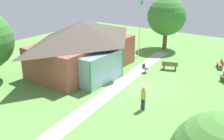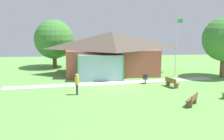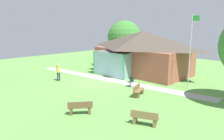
{
  "view_description": "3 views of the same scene",
  "coord_description": "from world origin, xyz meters",
  "px_view_note": "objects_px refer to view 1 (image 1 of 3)",
  "views": [
    {
      "loc": [
        -17.46,
        -9.5,
        8.76
      ],
      "look_at": [
        -0.74,
        2.42,
        1.15
      ],
      "focal_mm": 41.74,
      "sensor_mm": 36.0,
      "label": 1
    },
    {
      "loc": [
        -2.63,
        -23.13,
        5.93
      ],
      "look_at": [
        -0.2,
        1.3,
        1.37
      ],
      "focal_mm": 42.77,
      "sensor_mm": 36.0,
      "label": 2
    },
    {
      "loc": [
        15.14,
        -13.34,
        5.31
      ],
      "look_at": [
        -0.24,
        2.22,
        0.91
      ],
      "focal_mm": 35.51,
      "sensor_mm": 36.0,
      "label": 3
    }
  ],
  "objects_px": {
    "bench_lawn_far_right": "(220,64)",
    "tree_east_hedge": "(167,16)",
    "bench_mid_right": "(170,66)",
    "patio_chair_lawn_spare": "(145,69)",
    "visitor_strolling_lawn": "(143,96)",
    "pavilion": "(84,45)",
    "flagpole": "(140,27)"
  },
  "relations": [
    {
      "from": "bench_lawn_far_right",
      "to": "tree_east_hedge",
      "type": "bearing_deg",
      "value": 44.09
    },
    {
      "from": "bench_mid_right",
      "to": "patio_chair_lawn_spare",
      "type": "bearing_deg",
      "value": -147.91
    },
    {
      "from": "visitor_strolling_lawn",
      "to": "tree_east_hedge",
      "type": "height_order",
      "value": "tree_east_hedge"
    },
    {
      "from": "pavilion",
      "to": "tree_east_hedge",
      "type": "bearing_deg",
      "value": -14.83
    },
    {
      "from": "bench_mid_right",
      "to": "tree_east_hedge",
      "type": "xyz_separation_m",
      "value": [
        6.68,
        3.63,
        3.61
      ]
    },
    {
      "from": "tree_east_hedge",
      "to": "bench_mid_right",
      "type": "bearing_deg",
      "value": -151.47
    },
    {
      "from": "pavilion",
      "to": "flagpole",
      "type": "relative_size",
      "value": 1.74
    },
    {
      "from": "patio_chair_lawn_spare",
      "to": "tree_east_hedge",
      "type": "bearing_deg",
      "value": -161.97
    },
    {
      "from": "flagpole",
      "to": "patio_chair_lawn_spare",
      "type": "relative_size",
      "value": 7.27
    },
    {
      "from": "pavilion",
      "to": "bench_mid_right",
      "type": "bearing_deg",
      "value": -54.04
    },
    {
      "from": "bench_lawn_far_right",
      "to": "patio_chair_lawn_spare",
      "type": "distance_m",
      "value": 7.76
    },
    {
      "from": "tree_east_hedge",
      "to": "patio_chair_lawn_spare",
      "type": "bearing_deg",
      "value": -166.91
    },
    {
      "from": "flagpole",
      "to": "bench_mid_right",
      "type": "relative_size",
      "value": 4.01
    },
    {
      "from": "tree_east_hedge",
      "to": "visitor_strolling_lawn",
      "type": "bearing_deg",
      "value": -160.4
    },
    {
      "from": "patio_chair_lawn_spare",
      "to": "visitor_strolling_lawn",
      "type": "height_order",
      "value": "visitor_strolling_lawn"
    },
    {
      "from": "visitor_strolling_lawn",
      "to": "tree_east_hedge",
      "type": "bearing_deg",
      "value": 119.85
    },
    {
      "from": "bench_mid_right",
      "to": "bench_lawn_far_right",
      "type": "xyz_separation_m",
      "value": [
        3.44,
        -3.85,
        0.0
      ]
    },
    {
      "from": "flagpole",
      "to": "tree_east_hedge",
      "type": "height_order",
      "value": "tree_east_hedge"
    },
    {
      "from": "pavilion",
      "to": "patio_chair_lawn_spare",
      "type": "relative_size",
      "value": 12.64
    },
    {
      "from": "bench_lawn_far_right",
      "to": "visitor_strolling_lawn",
      "type": "xyz_separation_m",
      "value": [
        -11.9,
        2.09,
        0.62
      ]
    },
    {
      "from": "pavilion",
      "to": "tree_east_hedge",
      "type": "relative_size",
      "value": 1.72
    },
    {
      "from": "bench_lawn_far_right",
      "to": "visitor_strolling_lawn",
      "type": "relative_size",
      "value": 0.89
    },
    {
      "from": "flagpole",
      "to": "bench_lawn_far_right",
      "type": "relative_size",
      "value": 4.02
    },
    {
      "from": "flagpole",
      "to": "patio_chair_lawn_spare",
      "type": "xyz_separation_m",
      "value": [
        -3.94,
        -2.93,
        -3.01
      ]
    },
    {
      "from": "bench_mid_right",
      "to": "tree_east_hedge",
      "type": "distance_m",
      "value": 8.41
    },
    {
      "from": "visitor_strolling_lawn",
      "to": "bench_lawn_far_right",
      "type": "bearing_deg",
      "value": 90.27
    },
    {
      "from": "visitor_strolling_lawn",
      "to": "tree_east_hedge",
      "type": "relative_size",
      "value": 0.28
    },
    {
      "from": "pavilion",
      "to": "patio_chair_lawn_spare",
      "type": "bearing_deg",
      "value": -61.59
    },
    {
      "from": "patio_chair_lawn_spare",
      "to": "tree_east_hedge",
      "type": "height_order",
      "value": "tree_east_hedge"
    },
    {
      "from": "flagpole",
      "to": "pavilion",
      "type": "bearing_deg",
      "value": 162.09
    },
    {
      "from": "patio_chair_lawn_spare",
      "to": "bench_mid_right",
      "type": "bearing_deg",
      "value": 147.7
    },
    {
      "from": "pavilion",
      "to": "bench_mid_right",
      "type": "xyz_separation_m",
      "value": [
        4.84,
        -6.68,
        -2.06
      ]
    }
  ]
}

